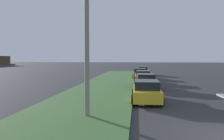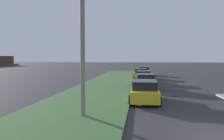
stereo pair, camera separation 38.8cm
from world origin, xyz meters
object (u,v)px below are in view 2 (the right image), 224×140
parked_car_green (144,71)px  streetlight (89,29)px  parked_car_silver (143,77)px  parked_car_black (145,81)px  parked_car_yellow (144,91)px  parked_car_orange (141,74)px

parked_car_green → streetlight: size_ratio=0.58×
parked_car_silver → streetlight: streetlight is taller
parked_car_green → parked_car_black: bearing=178.7°
parked_car_silver → parked_car_black: bearing=-178.4°
parked_car_yellow → streetlight: 6.49m
parked_car_black → streetlight: streetlight is taller
parked_car_black → parked_car_orange: size_ratio=1.00×
parked_car_black → parked_car_orange: 11.05m
parked_car_orange → parked_car_green: (6.45, -0.49, 0.00)m
parked_car_yellow → parked_car_orange: bearing=0.3°
parked_car_green → parked_car_silver: bearing=177.9°
parked_car_silver → streetlight: (-16.37, 2.81, 3.67)m
parked_car_black → parked_car_green: bearing=-3.3°
parked_car_yellow → parked_car_silver: (11.79, -0.04, 0.00)m
parked_car_silver → parked_car_orange: (5.70, 0.24, 0.00)m
parked_car_yellow → parked_car_orange: size_ratio=0.98×
parked_car_yellow → parked_car_green: (23.94, -0.29, 0.00)m
parked_car_yellow → parked_car_green: bearing=-1.1°
streetlight → parked_car_black: bearing=-14.9°
parked_car_black → parked_car_silver: (5.34, 0.13, 0.00)m
parked_car_silver → parked_car_green: bearing=-1.0°
parked_car_green → streetlight: streetlight is taller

